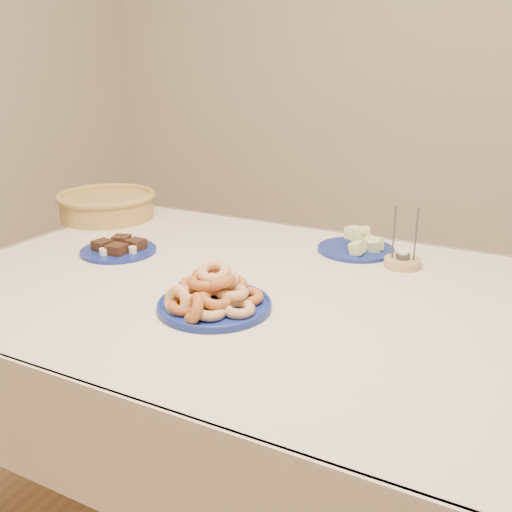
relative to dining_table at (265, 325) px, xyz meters
The scene contains 6 objects.
dining_table is the anchor object (origin of this frame).
donut_platter 0.23m from the dining_table, 105.12° to the right, with size 0.35×0.35×0.12m.
melon_plate 0.42m from the dining_table, 72.64° to the left, with size 0.28×0.28×0.08m.
brownie_plate 0.53m from the dining_table, behind, with size 0.23×0.23×0.04m.
wicker_basket 0.89m from the dining_table, 157.78° to the left, with size 0.46×0.46×0.09m.
candle_holder 0.43m from the dining_table, 49.32° to the left, with size 0.11×0.11×0.17m.
Camera 1 is at (0.60, -1.19, 1.30)m, focal length 40.00 mm.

